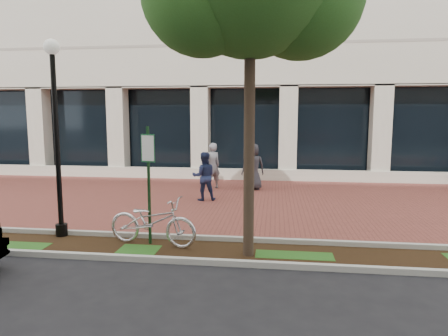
# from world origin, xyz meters

# --- Properties ---
(ground) EXTENTS (120.00, 120.00, 0.00)m
(ground) POSITION_xyz_m (0.00, 0.00, 0.00)
(ground) COLOR black
(ground) RESTS_ON ground
(brick_plaza) EXTENTS (40.00, 9.00, 0.01)m
(brick_plaza) POSITION_xyz_m (0.00, 0.00, 0.01)
(brick_plaza) COLOR brown
(brick_plaza) RESTS_ON ground
(planting_strip) EXTENTS (40.00, 1.50, 0.01)m
(planting_strip) POSITION_xyz_m (0.00, -5.25, 0.01)
(planting_strip) COLOR black
(planting_strip) RESTS_ON ground
(curb_plaza_side) EXTENTS (40.00, 0.12, 0.12)m
(curb_plaza_side) POSITION_xyz_m (0.00, -4.50, 0.06)
(curb_plaza_side) COLOR #B0B0A6
(curb_plaza_side) RESTS_ON ground
(curb_street_side) EXTENTS (40.00, 0.12, 0.12)m
(curb_street_side) POSITION_xyz_m (0.00, -6.00, 0.06)
(curb_street_side) COLOR #B0B0A6
(curb_street_side) RESTS_ON ground
(parking_sign) EXTENTS (0.34, 0.07, 2.67)m
(parking_sign) POSITION_xyz_m (-1.33, -4.92, 1.68)
(parking_sign) COLOR #153B1C
(parking_sign) RESTS_ON ground
(lamppost) EXTENTS (0.36, 0.36, 4.63)m
(lamppost) POSITION_xyz_m (-3.64, -4.60, 2.61)
(lamppost) COLOR black
(lamppost) RESTS_ON ground
(locked_bicycle) EXTENTS (2.20, 1.09, 1.11)m
(locked_bicycle) POSITION_xyz_m (-1.24, -4.99, 0.55)
(locked_bicycle) COLOR silver
(locked_bicycle) RESTS_ON ground
(pedestrian_left) EXTENTS (0.80, 0.74, 1.83)m
(pedestrian_left) POSITION_xyz_m (-1.02, 2.13, 0.92)
(pedestrian_left) COLOR slate
(pedestrian_left) RESTS_ON ground
(pedestrian_mid) EXTENTS (0.95, 0.82, 1.67)m
(pedestrian_mid) POSITION_xyz_m (-0.96, -0.10, 0.84)
(pedestrian_mid) COLOR #1F294D
(pedestrian_mid) RESTS_ON ground
(pedestrian_right) EXTENTS (1.01, 0.79, 1.83)m
(pedestrian_right) POSITION_xyz_m (0.60, 2.10, 0.92)
(pedestrian_right) COLOR #2C2C31
(pedestrian_right) RESTS_ON ground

